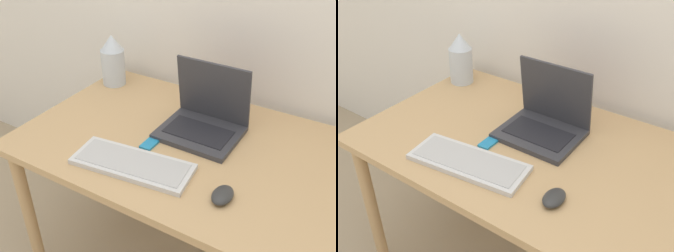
% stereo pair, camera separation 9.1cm
% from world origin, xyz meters
% --- Properties ---
extents(desk, '(1.20, 0.78, 0.71)m').
position_xyz_m(desk, '(0.00, 0.39, 0.63)').
color(desk, tan).
rests_on(desk, ground_plane).
extents(laptop, '(0.29, 0.25, 0.26)m').
position_xyz_m(laptop, '(0.03, 0.49, 0.77)').
color(laptop, '#333338').
rests_on(laptop, desk).
extents(keyboard, '(0.43, 0.21, 0.02)m').
position_xyz_m(keyboard, '(-0.08, 0.17, 0.72)').
color(keyboard, silver).
rests_on(keyboard, desk).
extents(mouse, '(0.06, 0.09, 0.03)m').
position_xyz_m(mouse, '(0.25, 0.18, 0.72)').
color(mouse, '#2D2D2D').
rests_on(mouse, desk).
extents(vase, '(0.11, 0.11, 0.24)m').
position_xyz_m(vase, '(-0.52, 0.64, 0.83)').
color(vase, silver).
rests_on(vase, desk).
extents(mp3_player, '(0.04, 0.07, 0.01)m').
position_xyz_m(mp3_player, '(-0.09, 0.30, 0.71)').
color(mp3_player, '#1E7FB7').
rests_on(mp3_player, desk).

